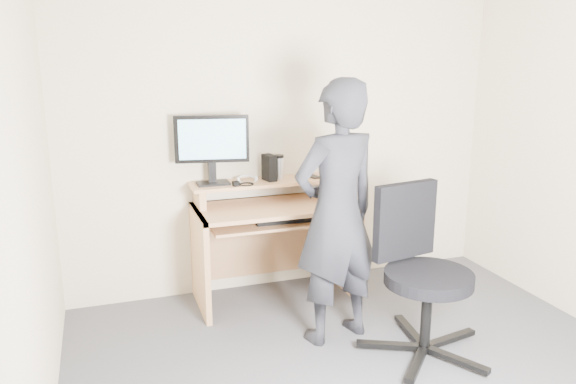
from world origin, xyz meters
TOP-DOWN VIEW (x-y plane):
  - back_wall at (0.00, 1.75)m, footprint 3.50×0.02m
  - desk at (-0.20, 1.53)m, footprint 1.20×0.60m
  - monitor at (-0.63, 1.60)m, footprint 0.54×0.15m
  - external_drive at (-0.20, 1.59)m, footprint 0.09×0.14m
  - travel_mug at (-0.11, 1.63)m, footprint 0.09×0.09m
  - smartphone at (0.16, 1.59)m, footprint 0.09×0.14m
  - charger at (-0.49, 1.50)m, footprint 0.05×0.05m
  - headphones at (-0.36, 1.64)m, footprint 0.16×0.16m
  - keyboard at (-0.15, 1.36)m, footprint 0.47×0.20m
  - mouse at (0.19, 1.35)m, footprint 0.10×0.07m
  - office_chair at (0.43, 0.43)m, footprint 0.82×0.82m
  - person at (-0.01, 0.74)m, footprint 0.71×0.55m

SIDE VIEW (x-z plane):
  - desk at x=-0.20m, z-range 0.09..1.00m
  - office_chair at x=0.43m, z-range 0.05..1.09m
  - keyboard at x=-0.15m, z-range 0.65..0.68m
  - mouse at x=0.19m, z-range 0.75..0.79m
  - person at x=-0.01m, z-range 0.00..1.72m
  - smartphone at x=0.16m, z-range 0.91..0.92m
  - headphones at x=-0.36m, z-range 0.89..0.95m
  - charger at x=-0.49m, z-range 0.91..0.94m
  - travel_mug at x=-0.11m, z-range 0.91..1.08m
  - external_drive at x=-0.20m, z-range 0.91..1.11m
  - monitor at x=-0.63m, z-range 0.96..1.47m
  - back_wall at x=0.00m, z-range 0.00..2.50m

